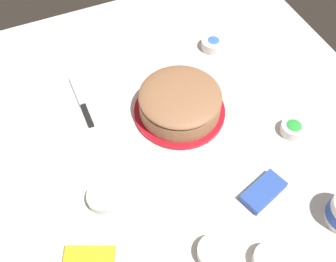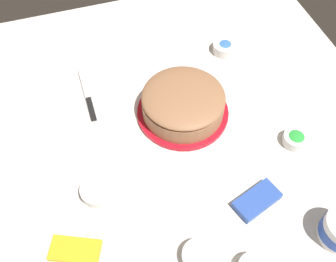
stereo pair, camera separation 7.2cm
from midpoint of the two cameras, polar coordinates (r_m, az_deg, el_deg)
ground_plane at (r=1.20m, az=-2.71°, el=-3.16°), size 1.54×1.54×0.00m
frosted_cake at (r=1.25m, az=0.09°, el=4.07°), size 0.30×0.30×0.10m
spreading_knife at (r=1.34m, az=-13.87°, el=3.66°), size 0.02×0.24×0.01m
sprinkle_bowl_green at (r=1.27m, az=16.31°, el=0.36°), size 0.08×0.08×0.04m
sprinkle_bowl_yellow at (r=1.05m, az=4.57°, el=-17.50°), size 0.09×0.09×0.04m
sprinkle_bowl_orange at (r=1.12m, az=-11.13°, el=-9.55°), size 0.10×0.10×0.03m
sprinkle_bowl_blue at (r=1.49m, az=5.22°, el=12.61°), size 0.09×0.09×0.04m
sprinkle_bowl_pink at (r=1.06m, az=12.61°, el=-18.08°), size 0.08×0.08×0.04m
candy_box_lower at (r=1.08m, az=-13.47°, el=-17.91°), size 0.15×0.11×0.02m
candy_box_upper at (r=1.14m, az=12.03°, el=-8.77°), size 0.15×0.11×0.02m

